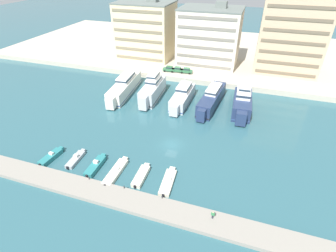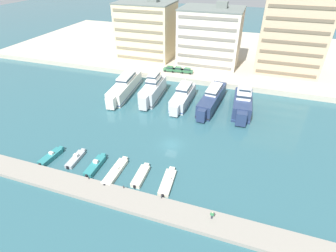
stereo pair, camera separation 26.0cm
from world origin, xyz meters
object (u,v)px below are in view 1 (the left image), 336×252
Objects in this scene: yacht_silver_left at (152,90)px; yacht_navy_center_left at (212,99)px; motorboat_teal_far_left at (51,157)px; motorboat_teal_mid_left at (96,166)px; car_green_far_left at (169,69)px; yacht_ivory_far_left at (124,87)px; yacht_silver_mid_left at (182,97)px; motorboat_cream_center_right at (168,182)px; car_green_left at (177,69)px; motorboat_cream_center at (141,176)px; yacht_navy_center at (242,103)px; motorboat_cream_center_left at (116,172)px; motorboat_grey_left at (76,159)px; car_green_mid_left at (186,70)px; pedestrian_near_edge at (213,215)px.

yacht_silver_left reaches higher than yacht_navy_center_left.
motorboat_teal_mid_left is (10.26, 0.48, 0.02)m from motorboat_teal_far_left.
car_green_far_left is (9.27, 50.22, 2.15)m from motorboat_teal_far_left.
yacht_silver_mid_left is at bearing -1.88° from yacht_ivory_far_left.
yacht_silver_left is 9.24m from yacht_silver_mid_left.
motorboat_cream_center_right is 1.84× the size of car_green_far_left.
motorboat_cream_center_right is 51.30m from car_green_left.
yacht_navy_center_left is 3.16× the size of motorboat_teal_far_left.
motorboat_cream_center is 5.30m from motorboat_cream_center_right.
car_green_far_left is (-15.95, 49.19, 2.30)m from motorboat_cream_center_right.
car_green_left is (-7.78, 49.79, 2.22)m from motorboat_cream_center.
yacht_ivory_far_left is at bearing 106.47° from motorboat_teal_mid_left.
yacht_navy_center reaches higher than motorboat_cream_center_left.
yacht_ivory_far_left is 1.38× the size of yacht_navy_center.
motorboat_grey_left is at bearing -124.45° from yacht_navy_center_left.
car_green_mid_left is at bearing 138.48° from yacht_navy_center.
yacht_silver_mid_left is at bearing 74.39° from motorboat_teal_mid_left.
yacht_navy_center is at bearing 88.39° from pedestrian_near_edge.
motorboat_grey_left is (4.49, -31.76, -1.79)m from yacht_ivory_far_left.
yacht_ivory_far_left is at bearing -129.72° from car_green_mid_left.
motorboat_teal_far_left is at bearing -103.50° from car_green_left.
yacht_ivory_far_left is at bearing 178.12° from yacht_silver_mid_left.
car_green_left reaches higher than motorboat_grey_left.
pedestrian_near_edge reaches higher than motorboat_grey_left.
car_green_mid_left is at bearing 78.33° from motorboat_grey_left.
yacht_navy_center is at bearing -0.24° from yacht_ivory_far_left.
car_green_mid_left is (5.13, 50.12, 2.13)m from motorboat_teal_mid_left.
motorboat_grey_left is 14.77m from motorboat_cream_center.
yacht_silver_mid_left reaches higher than motorboat_cream_center.
car_green_left is at bearing 76.50° from motorboat_teal_far_left.
motorboat_cream_center_left is 5.55× the size of pedestrian_near_edge.
car_green_mid_left is (15.38, 50.60, 2.15)m from motorboat_teal_far_left.
car_green_left reaches higher than motorboat_cream_center_right.
motorboat_teal_far_left is (-0.67, -32.89, -1.67)m from yacht_ivory_far_left.
yacht_silver_mid_left is 2.61× the size of motorboat_teal_far_left.
yacht_navy_center is 29.43m from car_green_left.
yacht_navy_center_left is (17.30, 0.76, -0.59)m from yacht_silver_left.
yacht_ivory_far_left is 34.88m from yacht_navy_center.
motorboat_cream_center_right is at bearing 2.33° from motorboat_teal_far_left.
yacht_silver_mid_left is 2.42× the size of motorboat_teal_mid_left.
yacht_navy_center_left is 2.64× the size of motorboat_cream_center_right.
car_green_left is at bearing -179.74° from car_green_mid_left.
car_green_left is at bearing 57.03° from yacht_ivory_far_left.
pedestrian_near_edge is at bearing -91.61° from yacht_navy_center.
motorboat_teal_mid_left is (5.10, -0.65, 0.14)m from motorboat_grey_left.
motorboat_cream_center is at bearing -72.53° from yacht_silver_left.
motorboat_teal_mid_left is 4.55m from motorboat_cream_center_left.
yacht_silver_left is at bearing -87.86° from car_green_far_left.
car_green_mid_left reaches higher than motorboat_grey_left.
yacht_silver_mid_left is 19.60m from car_green_left.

